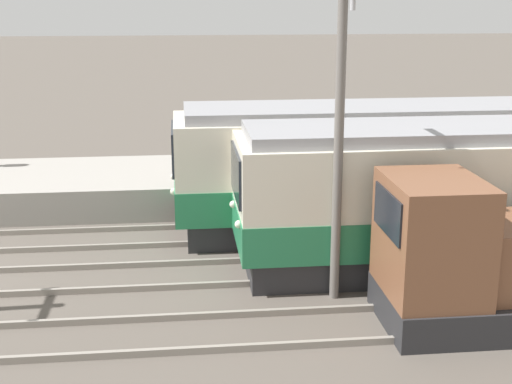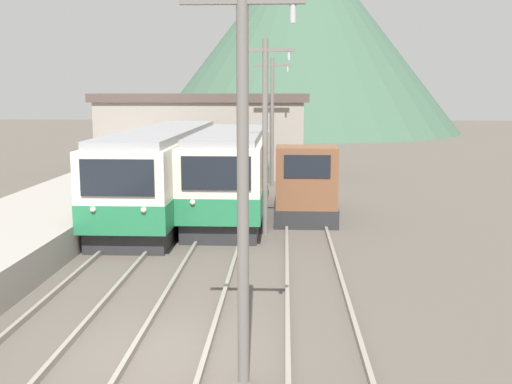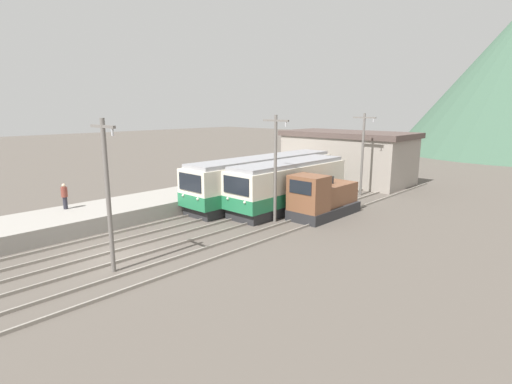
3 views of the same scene
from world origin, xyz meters
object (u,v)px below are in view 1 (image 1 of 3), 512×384
at_px(commuter_train_left, 435,172).
at_px(commuter_train_center, 457,202).
at_px(catenary_mast_mid, 339,129).
at_px(shunting_locomotive, 506,265).

xyz_separation_m(commuter_train_left, commuter_train_center, (2.80, -0.49, -0.02)).
relative_size(commuter_train_center, catenary_mast_mid, 1.56).
distance_m(commuter_train_left, shunting_locomotive, 5.85).
relative_size(commuter_train_left, commuter_train_center, 1.36).
relative_size(commuter_train_center, shunting_locomotive, 1.91).
height_order(commuter_train_left, commuter_train_center, commuter_train_left).
height_order(commuter_train_center, shunting_locomotive, commuter_train_center).
bearing_deg(shunting_locomotive, catenary_mast_mid, -115.66).
bearing_deg(commuter_train_left, catenary_mast_mid, -40.87).
distance_m(commuter_train_center, shunting_locomotive, 3.03).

